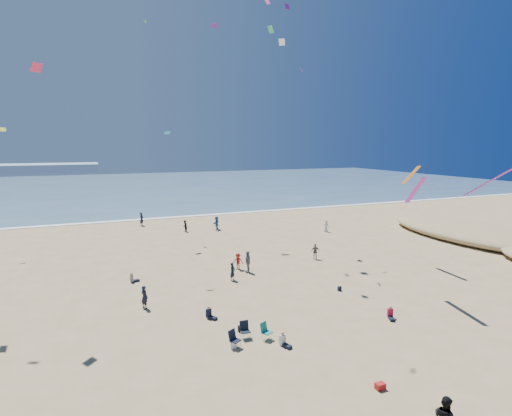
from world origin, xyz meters
name	(u,v)px	position (x,y,z in m)	size (l,w,h in m)	color
ground	(281,379)	(0.00, 0.00, 0.00)	(220.00, 220.00, 0.00)	tan
ocean	(124,187)	(0.00, 95.00, 0.03)	(220.00, 100.00, 0.06)	#476B84
surf_line	(150,219)	(0.00, 45.00, 0.04)	(220.00, 1.20, 0.08)	white
standing_flyers	(255,271)	(4.20, 13.44, 0.88)	(34.28, 47.17, 1.93)	black
seated_group	(276,324)	(1.96, 4.73, 0.42)	(15.74, 25.42, 0.84)	silver
chair_cluster	(249,334)	(-0.06, 4.01, 0.50)	(2.82, 1.53, 1.00)	black
white_tote	(233,345)	(-1.13, 3.69, 0.20)	(0.35, 0.20, 0.40)	white
black_backpack	(241,329)	(-0.08, 5.40, 0.19)	(0.30, 0.22, 0.38)	black
cooler	(380,386)	(3.88, -2.43, 0.15)	(0.45, 0.30, 0.30)	#AA1A18
navy_bag	(339,289)	(9.32, 8.87, 0.17)	(0.28, 0.18, 0.34)	black
kites_aloft	(311,99)	(8.90, 13.02, 14.77)	(43.95, 41.55, 24.30)	#F0581D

